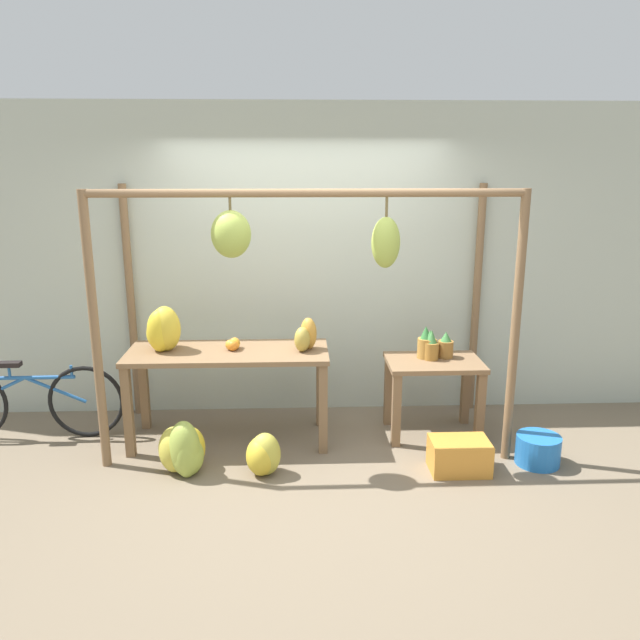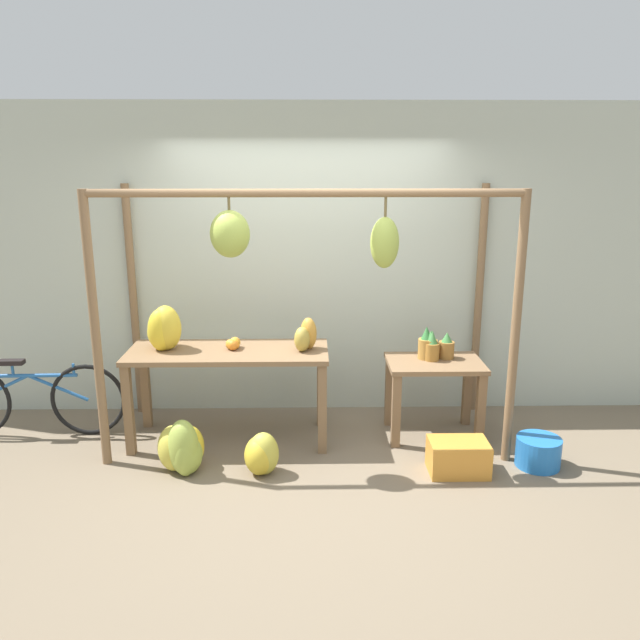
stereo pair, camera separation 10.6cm
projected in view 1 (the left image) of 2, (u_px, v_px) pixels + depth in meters
ground_plane at (309, 476)px, 4.68m from camera, size 20.00×20.00×0.00m
shop_wall_back at (305, 262)px, 5.67m from camera, size 8.00×0.08×2.80m
stall_awning at (299, 270)px, 4.77m from camera, size 3.21×1.21×2.11m
display_table_main at (228, 365)px, 5.13m from camera, size 1.64×0.64×0.79m
display_table_side at (433, 378)px, 5.29m from camera, size 0.79×0.54×0.67m
banana_pile_on_table at (163, 331)px, 5.06m from camera, size 0.36×0.36×0.37m
orange_pile at (233, 345)px, 5.12m from camera, size 0.12×0.16×0.09m
pineapple_cluster at (433, 346)px, 5.28m from camera, size 0.31×0.18×0.28m
banana_pile_ground_left at (184, 451)px, 4.68m from camera, size 0.42×0.43×0.43m
banana_pile_ground_right at (263, 455)px, 4.67m from camera, size 0.29×0.26×0.33m
fruit_crate_white at (459, 456)px, 4.73m from camera, size 0.44×0.30×0.25m
blue_bucket at (538, 450)px, 4.85m from camera, size 0.34×0.34×0.23m
parked_bicycle at (28, 401)px, 5.24m from camera, size 1.60×0.08×0.68m
papaya_pile at (306, 336)px, 5.09m from camera, size 0.23×0.26×0.27m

